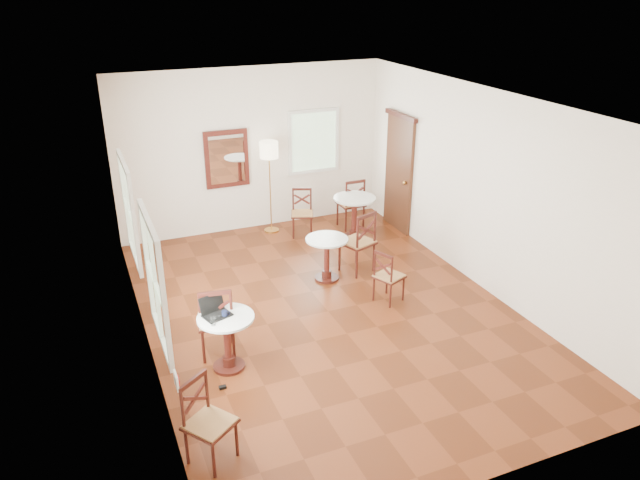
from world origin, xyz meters
The scene contains 17 objects.
ground centered at (0.00, 0.00, 0.00)m, with size 7.00×7.00×0.00m, color #632811.
room_shell centered at (-0.06, 0.27, 1.89)m, with size 5.02×7.02×3.01m.
cafe_table_near centered at (-1.67, -0.77, 0.45)m, with size 0.68×0.68×0.72m.
cafe_table_mid centered at (0.38, 0.94, 0.44)m, with size 0.67×0.67×0.70m.
cafe_table_back centered at (1.48, 2.22, 0.50)m, with size 0.76×0.76×0.80m.
chair_near_a centered at (-1.71, -0.44, 0.49)m, with size 0.53×0.53×0.99m.
chair_near_b centered at (-2.23, -2.20, 0.45)m, with size 0.59×0.59×0.91m.
chair_mid_a centered at (0.96, 1.00, 0.52)m, with size 0.61×0.61×1.04m.
chair_mid_b centered at (0.93, -0.06, 0.41)m, with size 0.50×0.50×0.82m.
chair_back_a centered at (1.66, 2.74, 0.49)m, with size 0.46×0.46×0.98m.
chair_back_b centered at (0.68, 2.76, 0.43)m, with size 0.52×0.52×0.87m.
floor_lamp centered at (0.20, 3.15, 1.46)m, with size 0.33×0.33×1.72m.
laptop centered at (-1.77, -0.68, 0.78)m, with size 0.38×0.35×0.23m.
mouse centered at (-1.71, -0.75, 0.74)m, with size 0.10×0.06×0.04m, color black.
navy_mug centered at (-1.67, -0.77, 0.76)m, with size 0.10×0.07×0.08m.
water_glass centered at (-1.84, -0.90, 0.77)m, with size 0.06×0.06×0.10m, color white.
power_adapter centered at (-1.84, -1.15, 0.02)m, with size 0.09×0.05×0.03m, color black.
Camera 1 is at (-3.02, -6.92, 4.44)m, focal length 33.94 mm.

